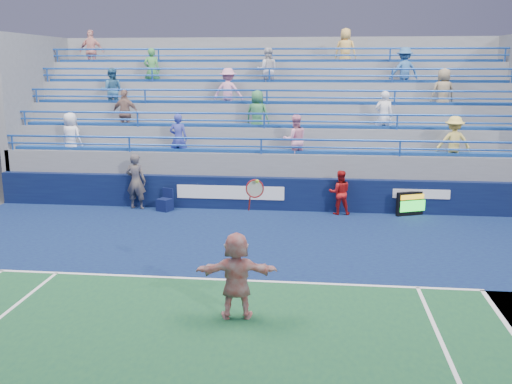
# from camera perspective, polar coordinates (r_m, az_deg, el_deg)

# --- Properties ---
(ground) EXTENTS (120.00, 120.00, 0.00)m
(ground) POSITION_cam_1_polar(r_m,az_deg,el_deg) (12.97, -2.51, -8.87)
(ground) COLOR #333538
(sponsor_wall) EXTENTS (18.00, 0.32, 1.10)m
(sponsor_wall) POSITION_cam_1_polar(r_m,az_deg,el_deg) (18.99, 0.47, -0.15)
(sponsor_wall) COLOR #091036
(sponsor_wall) RESTS_ON ground
(bleacher_stand) EXTENTS (18.00, 5.60, 6.13)m
(bleacher_stand) POSITION_cam_1_polar(r_m,az_deg,el_deg) (22.50, 1.44, 4.43)
(bleacher_stand) COLOR slate
(bleacher_stand) RESTS_ON ground
(serve_speed_board) EXTENTS (1.10, 0.55, 0.79)m
(serve_speed_board) POSITION_cam_1_polar(r_m,az_deg,el_deg) (18.95, 15.40, -1.12)
(serve_speed_board) COLOR black
(serve_speed_board) RESTS_ON ground
(judge_chair) EXTENTS (0.55, 0.57, 0.75)m
(judge_chair) POSITION_cam_1_polar(r_m,az_deg,el_deg) (19.13, -9.10, -1.18)
(judge_chair) COLOR #0C143C
(judge_chair) RESTS_ON ground
(tennis_player) EXTENTS (1.62, 0.68, 2.72)m
(tennis_player) POSITION_cam_1_polar(r_m,az_deg,el_deg) (10.90, -1.96, -8.34)
(tennis_player) COLOR silver
(tennis_player) RESTS_ON ground
(line_judge) EXTENTS (0.73, 0.52, 1.88)m
(line_judge) POSITION_cam_1_polar(r_m,az_deg,el_deg) (19.43, -11.92, 1.04)
(line_judge) COLOR #131A36
(line_judge) RESTS_ON ground
(ball_girl) EXTENTS (0.74, 0.60, 1.45)m
(ball_girl) POSITION_cam_1_polar(r_m,az_deg,el_deg) (18.54, 8.37, -0.06)
(ball_girl) COLOR #AB1314
(ball_girl) RESTS_ON ground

